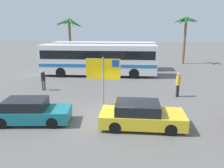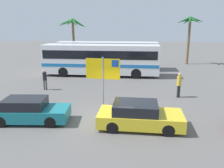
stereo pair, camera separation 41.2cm
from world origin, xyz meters
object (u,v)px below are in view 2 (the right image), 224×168
at_px(pedestrian_crossing_lot, 179,83).
at_px(ferry_sign, 104,71).
at_px(bus_rear_coach, 107,54).
at_px(pedestrian_by_bus, 45,78).
at_px(car_yellow, 139,116).
at_px(bus_front_coach, 101,58).
at_px(car_teal, 29,111).

bearing_deg(pedestrian_crossing_lot, ferry_sign, -108.63).
distance_m(bus_rear_coach, pedestrian_by_bus, 10.36).
bearing_deg(car_yellow, bus_front_coach, 108.52).
bearing_deg(car_teal, car_yellow, -5.84).
relative_size(bus_front_coach, pedestrian_crossing_lot, 6.51).
relative_size(bus_rear_coach, car_teal, 2.76).
xyz_separation_m(ferry_sign, pedestrian_crossing_lot, (5.16, 2.36, -1.25)).
bearing_deg(pedestrian_crossing_lot, bus_front_coach, -178.51).
xyz_separation_m(ferry_sign, pedestrian_by_bus, (-5.26, 3.29, -1.35)).
distance_m(bus_rear_coach, car_teal, 16.04).
distance_m(bus_front_coach, car_teal, 12.37).
bearing_deg(pedestrian_crossing_lot, car_teal, -102.16).
bearing_deg(car_yellow, ferry_sign, 127.42).
height_order(bus_rear_coach, pedestrian_by_bus, bus_rear_coach).
distance_m(bus_front_coach, ferry_sign, 9.32).
relative_size(bus_rear_coach, car_yellow, 2.72).
bearing_deg(bus_rear_coach, ferry_sign, -83.84).
xyz_separation_m(bus_front_coach, bus_rear_coach, (0.19, 3.70, 0.00)).
distance_m(ferry_sign, car_yellow, 4.15).
xyz_separation_m(ferry_sign, car_teal, (-3.69, -2.97, -1.69)).
height_order(bus_rear_coach, car_teal, bus_rear_coach).
distance_m(bus_rear_coach, pedestrian_crossing_lot, 12.40).
bearing_deg(pedestrian_by_bus, car_yellow, 39.89).
distance_m(bus_front_coach, pedestrian_by_bus, 6.98).
xyz_separation_m(car_yellow, pedestrian_crossing_lot, (2.92, 5.42, 0.44)).
bearing_deg(bus_front_coach, car_teal, -99.83).
distance_m(ferry_sign, pedestrian_crossing_lot, 5.81).
height_order(bus_front_coach, bus_rear_coach, same).
distance_m(car_yellow, car_teal, 5.93).
distance_m(car_teal, pedestrian_by_bus, 6.46).
height_order(bus_front_coach, ferry_sign, ferry_sign).
bearing_deg(pedestrian_by_bus, bus_front_coach, 138.13).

